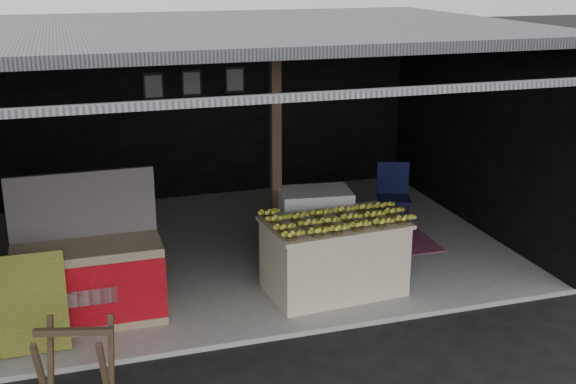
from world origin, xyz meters
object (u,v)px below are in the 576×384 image
object	(u,v)px
white_crate	(315,227)
banana_table	(334,256)
neighbor_stall	(89,279)
plastic_chair	(393,190)
sawhorse	(76,354)
water_barrel	(393,257)

from	to	relation	value
white_crate	banana_table	bearing A→B (deg)	-86.91
neighbor_stall	plastic_chair	distance (m)	4.59
white_crate	plastic_chair	size ratio (longest dim) A/B	1.01
banana_table	plastic_chair	xyz separation A→B (m)	(1.55, 1.70, 0.14)
neighbor_stall	white_crate	bearing A→B (deg)	14.80
sawhorse	water_barrel	xyz separation A→B (m)	(3.80, 1.46, -0.14)
white_crate	plastic_chair	world-z (taller)	white_crate
neighbor_stall	water_barrel	distance (m)	3.62
neighbor_stall	plastic_chair	world-z (taller)	neighbor_stall
banana_table	water_barrel	bearing A→B (deg)	9.95
neighbor_stall	sawhorse	distance (m)	1.35
banana_table	sawhorse	distance (m)	3.19
sawhorse	plastic_chair	world-z (taller)	plastic_chair
neighbor_stall	water_barrel	bearing A→B (deg)	2.00
white_crate	neighbor_stall	size ratio (longest dim) A/B	0.62
banana_table	water_barrel	world-z (taller)	banana_table
banana_table	neighbor_stall	bearing A→B (deg)	173.99
banana_table	white_crate	xyz separation A→B (m)	(0.05, 0.83, 0.05)
neighbor_stall	sawhorse	xyz separation A→B (m)	(-0.19, -1.34, -0.11)
water_barrel	plastic_chair	xyz separation A→B (m)	(0.69, 1.49, 0.35)
white_crate	water_barrel	xyz separation A→B (m)	(0.81, -0.61, -0.26)
banana_table	neighbor_stall	xyz separation A→B (m)	(-2.75, 0.09, 0.04)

